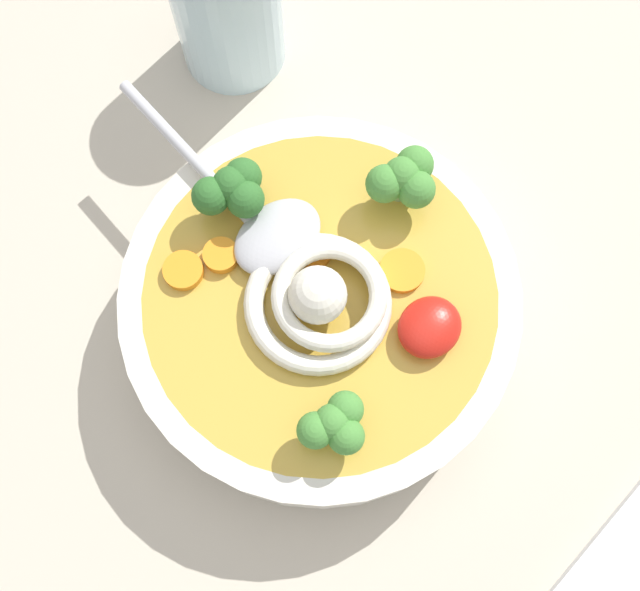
{
  "coord_description": "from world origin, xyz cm",
  "views": [
    {
      "loc": [
        -10.67,
        -13.49,
        55.45
      ],
      "look_at": [
        -0.73,
        -3.88,
        10.79
      ],
      "focal_mm": 42.55,
      "sensor_mm": 36.0,
      "label": 1
    }
  ],
  "objects_px": {
    "noodle_pile": "(321,299)",
    "drinking_glass": "(227,4)",
    "soup_bowl": "(320,310)",
    "soup_spoon": "(258,226)"
  },
  "relations": [
    {
      "from": "noodle_pile",
      "to": "drinking_glass",
      "type": "xyz_separation_m",
      "value": [
        0.12,
        0.21,
        -0.02
      ]
    },
    {
      "from": "noodle_pile",
      "to": "drinking_glass",
      "type": "bearing_deg",
      "value": 60.46
    },
    {
      "from": "noodle_pile",
      "to": "drinking_glass",
      "type": "relative_size",
      "value": 0.89
    },
    {
      "from": "soup_bowl",
      "to": "drinking_glass",
      "type": "relative_size",
      "value": 2.24
    },
    {
      "from": "soup_bowl",
      "to": "soup_spoon",
      "type": "distance_m",
      "value": 0.07
    },
    {
      "from": "noodle_pile",
      "to": "drinking_glass",
      "type": "distance_m",
      "value": 0.24
    },
    {
      "from": "soup_bowl",
      "to": "drinking_glass",
      "type": "bearing_deg",
      "value": 60.77
    },
    {
      "from": "noodle_pile",
      "to": "soup_spoon",
      "type": "bearing_deg",
      "value": 82.29
    },
    {
      "from": "drinking_glass",
      "to": "noodle_pile",
      "type": "bearing_deg",
      "value": -119.54
    },
    {
      "from": "soup_bowl",
      "to": "noodle_pile",
      "type": "bearing_deg",
      "value": -131.09
    }
  ]
}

